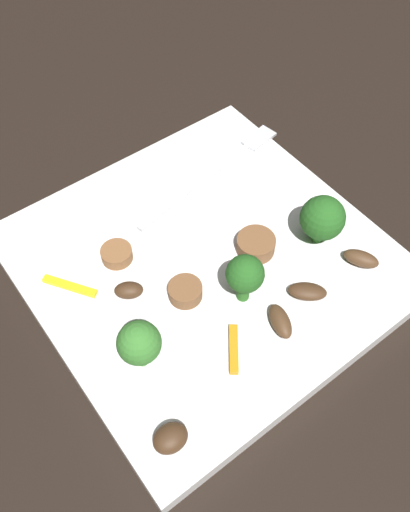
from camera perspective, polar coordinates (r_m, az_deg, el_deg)
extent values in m
plane|color=black|center=(0.47, 0.00, -1.23)|extent=(1.40, 1.40, 0.00)
cube|color=white|center=(0.46, 0.00, -0.62)|extent=(0.28, 0.28, 0.02)
cube|color=silver|center=(0.50, -0.91, 7.53)|extent=(0.14, 0.03, 0.00)
cube|color=silver|center=(0.55, 5.75, 12.38)|extent=(0.04, 0.02, 0.00)
cylinder|color=#408630|center=(0.40, -6.77, -10.45)|extent=(0.01, 0.01, 0.02)
sphere|color=#387A2D|center=(0.38, -7.05, -9.19)|extent=(0.03, 0.03, 0.03)
cylinder|color=#296420|center=(0.42, 4.00, -3.55)|extent=(0.01, 0.01, 0.02)
sphere|color=#235B1E|center=(0.40, 4.16, -2.00)|extent=(0.03, 0.03, 0.03)
cylinder|color=#296420|center=(0.47, 12.02, 2.45)|extent=(0.01, 0.01, 0.02)
sphere|color=#235B1E|center=(0.45, 12.44, 3.99)|extent=(0.04, 0.04, 0.04)
cylinder|color=brown|center=(0.43, -2.12, -3.80)|extent=(0.04, 0.04, 0.01)
cylinder|color=brown|center=(0.45, -9.40, 0.19)|extent=(0.03, 0.03, 0.01)
cylinder|color=brown|center=(0.45, 5.45, 1.22)|extent=(0.05, 0.05, 0.01)
ellipsoid|color=#422B19|center=(0.44, 10.87, -3.73)|extent=(0.03, 0.03, 0.01)
ellipsoid|color=#422B19|center=(0.43, -8.14, -3.63)|extent=(0.03, 0.03, 0.01)
ellipsoid|color=#4C331E|center=(0.42, 8.05, -6.90)|extent=(0.02, 0.03, 0.01)
ellipsoid|color=#4C331E|center=(0.46, 16.31, -0.27)|extent=(0.03, 0.03, 0.01)
ellipsoid|color=#422B19|center=(0.38, -3.72, -18.82)|extent=(0.03, 0.02, 0.01)
cube|color=yellow|center=(0.45, -14.23, -3.13)|extent=(0.03, 0.04, 0.00)
cube|color=orange|center=(0.41, 3.09, -9.89)|extent=(0.03, 0.03, 0.00)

